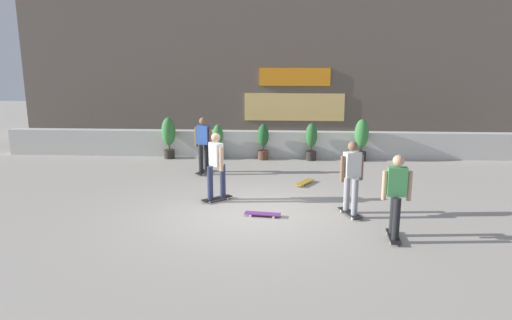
{
  "coord_description": "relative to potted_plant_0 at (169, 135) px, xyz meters",
  "views": [
    {
      "loc": [
        0.67,
        -10.36,
        3.61
      ],
      "look_at": [
        0.0,
        1.5,
        0.9
      ],
      "focal_mm": 33.64,
      "sensor_mm": 36.0,
      "label": 1
    }
  ],
  "objects": [
    {
      "name": "building_backdrop",
      "position": [
        3.21,
        4.45,
        2.44
      ],
      "size": [
        20.0,
        2.08,
        6.5
      ],
      "color": "#60564C",
      "rests_on": "ground"
    },
    {
      "name": "skater_mid_plaza",
      "position": [
        5.41,
        -5.59,
        0.13
      ],
      "size": [
        0.53,
        0.82,
        1.7
      ],
      "color": "black",
      "rests_on": "ground"
    },
    {
      "name": "skater_by_wall_right",
      "position": [
        1.52,
        -1.99,
        0.13
      ],
      "size": [
        0.54,
        0.82,
        1.7
      ],
      "color": "black",
      "rests_on": "ground"
    },
    {
      "name": "ground_plane",
      "position": [
        3.21,
        -5.55,
        -0.81
      ],
      "size": [
        48.0,
        48.0,
        0.0
      ],
      "primitive_type": "plane",
      "color": "#A8A093"
    },
    {
      "name": "potted_plant_2",
      "position": [
        3.22,
        0.0,
        -0.16
      ],
      "size": [
        0.37,
        0.37,
        1.21
      ],
      "color": "brown",
      "rests_on": "ground"
    },
    {
      "name": "potted_plant_3",
      "position": [
        4.84,
        0.0,
        -0.13
      ],
      "size": [
        0.39,
        0.39,
        1.25
      ],
      "color": "#2D2823",
      "rests_on": "ground"
    },
    {
      "name": "skateboard_aside",
      "position": [
        4.51,
        -3.07,
        -0.75
      ],
      "size": [
        0.57,
        0.79,
        0.08
      ],
      "color": "#BF8C26",
      "rests_on": "ground"
    },
    {
      "name": "potted_plant_4",
      "position": [
        6.51,
        0.0,
        -0.01
      ],
      "size": [
        0.47,
        0.47,
        1.4
      ],
      "color": "black",
      "rests_on": "ground"
    },
    {
      "name": "skateboard_near_camera",
      "position": [
        3.45,
        -5.76,
        -0.75
      ],
      "size": [
        0.82,
        0.31,
        0.08
      ],
      "color": "#72338C",
      "rests_on": "ground"
    },
    {
      "name": "skater_far_left",
      "position": [
        2.28,
        -4.68,
        0.13
      ],
      "size": [
        0.75,
        0.66,
        1.7
      ],
      "color": "black",
      "rests_on": "ground"
    },
    {
      "name": "planter_wall",
      "position": [
        3.21,
        0.45,
        -0.36
      ],
      "size": [
        18.0,
        0.4,
        0.9
      ],
      "primitive_type": "cube",
      "color": "beige",
      "rests_on": "ground"
    },
    {
      "name": "potted_plant_1",
      "position": [
        1.69,
        0.0,
        -0.19
      ],
      "size": [
        0.36,
        0.36,
        1.18
      ],
      "color": "#2D2823",
      "rests_on": "ground"
    },
    {
      "name": "skater_far_right",
      "position": [
        6.08,
        -6.95,
        0.13
      ],
      "size": [
        0.56,
        0.81,
        1.7
      ],
      "color": "black",
      "rests_on": "ground"
    },
    {
      "name": "potted_plant_0",
      "position": [
        0.0,
        0.0,
        0.0
      ],
      "size": [
        0.47,
        0.47,
        1.41
      ],
      "color": "#2D2823",
      "rests_on": "ground"
    }
  ]
}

